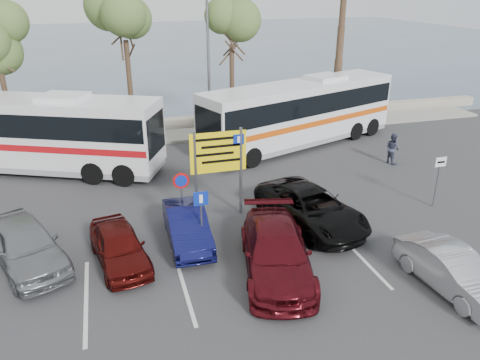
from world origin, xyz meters
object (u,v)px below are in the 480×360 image
object	(u,v)px
car_silver_b	(452,270)
pedestrian_far	(392,148)
street_lamp_right	(209,60)
coach_bus_right	(300,115)
car_maroon	(276,252)
direction_sign	(218,159)
car_red	(119,246)
car_silver_a	(25,244)
car_blue	(187,226)
coach_bus_left	(33,136)
suv_black	(311,208)

from	to	relation	value
car_silver_b	pedestrian_far	bearing A→B (deg)	60.85
street_lamp_right	coach_bus_right	xyz separation A→B (m)	(4.50, -3.02, -2.83)
coach_bus_right	car_maroon	world-z (taller)	coach_bus_right
car_maroon	direction_sign	bearing A→B (deg)	113.45
car_maroon	car_red	distance (m)	5.18
coach_bus_right	car_silver_b	distance (m)	14.07
car_silver_a	car_blue	distance (m)	5.35
coach_bus_left	car_maroon	size ratio (longest dim) A/B	2.43
car_maroon	suv_black	world-z (taller)	car_maroon
street_lamp_right	car_blue	xyz separation A→B (m)	(-3.60, -12.02, -3.96)
car_silver_a	car_silver_b	world-z (taller)	car_silver_a
car_silver_a	suv_black	xyz separation A→B (m)	(10.15, -0.00, -0.06)
car_blue	car_silver_b	xyz separation A→B (m)	(7.20, -5.00, 0.00)
coach_bus_right	car_maroon	xyz separation A→B (m)	(-5.70, -11.68, -1.03)
direction_sign	car_red	size ratio (longest dim) A/B	0.95
direction_sign	car_silver_a	size ratio (longest dim) A/B	0.79
car_silver_b	direction_sign	bearing A→B (deg)	124.48
coach_bus_right	street_lamp_right	bearing A→B (deg)	146.14
direction_sign	car_silver_b	bearing A→B (deg)	-50.12
car_blue	suv_black	world-z (taller)	suv_black
coach_bus_right	coach_bus_left	bearing A→B (deg)	180.00
car_red	coach_bus_right	bearing A→B (deg)	32.68
car_red	car_silver_b	world-z (taller)	car_silver_b
coach_bus_right	car_red	size ratio (longest dim) A/B	3.29
pedestrian_far	car_maroon	bearing A→B (deg)	120.27
coach_bus_left	car_silver_b	world-z (taller)	coach_bus_left
coach_bus_right	car_silver_a	size ratio (longest dim) A/B	2.72
car_blue	car_silver_b	bearing A→B (deg)	-33.69
street_lamp_right	coach_bus_left	world-z (taller)	street_lamp_right
street_lamp_right	car_blue	size ratio (longest dim) A/B	2.05
coach_bus_right	car_silver_a	bearing A→B (deg)	-146.21
street_lamp_right	suv_black	xyz separation A→B (m)	(1.20, -12.02, -3.88)
coach_bus_left	suv_black	distance (m)	14.02
coach_bus_left	pedestrian_far	bearing A→B (deg)	-12.88
direction_sign	suv_black	distance (m)	4.00
car_red	coach_bus_left	bearing A→B (deg)	99.66
car_blue	car_red	bearing A→B (deg)	-162.07
car_silver_b	pedestrian_far	distance (m)	10.93
coach_bus_left	car_blue	world-z (taller)	coach_bus_left
suv_black	coach_bus_right	bearing A→B (deg)	57.03
car_silver_a	car_maroon	xyz separation A→B (m)	(7.75, -2.68, -0.03)
direction_sign	suv_black	world-z (taller)	direction_sign
coach_bus_right	car_maroon	size ratio (longest dim) A/B	2.42
car_silver_b	car_silver_a	bearing A→B (deg)	152.88
coach_bus_left	pedestrian_far	xyz separation A→B (m)	(17.50, -4.00, -1.01)
direction_sign	coach_bus_right	size ratio (longest dim) A/B	0.29
car_silver_a	car_blue	bearing A→B (deg)	-23.24
direction_sign	street_lamp_right	bearing A→B (deg)	79.06
car_silver_a	suv_black	size ratio (longest dim) A/B	0.88
coach_bus_right	car_maroon	distance (m)	13.04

